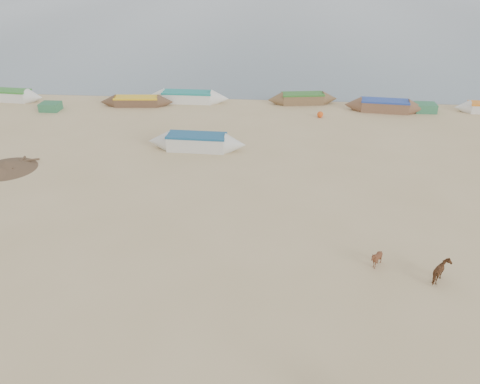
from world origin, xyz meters
name	(u,v)px	position (x,y,z in m)	size (l,w,h in m)	color
ground	(231,262)	(0.00, 0.00, 0.00)	(140.00, 140.00, 0.00)	tan
sea	(275,11)	(0.00, 82.00, 0.01)	(160.00, 160.00, 0.00)	slate
calf_front	(376,259)	(5.56, 0.17, 0.37)	(0.60, 0.68, 0.75)	#582E1B
calf_right	(442,272)	(7.80, -0.54, 0.42)	(0.84, 0.71, 0.84)	brown
near_canoe	(197,142)	(-3.25, 11.23, 0.48)	(6.00, 1.32, 0.97)	silver
debris_pile	(6,165)	(-13.29, 7.53, 0.24)	(3.24, 3.24, 0.48)	brown
waterline_canoes	(245,101)	(-1.01, 20.25, 0.41)	(56.71, 3.60, 0.88)	brown
beach_clutter	(296,105)	(2.87, 19.88, 0.30)	(42.64, 4.36, 0.64)	#306B46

